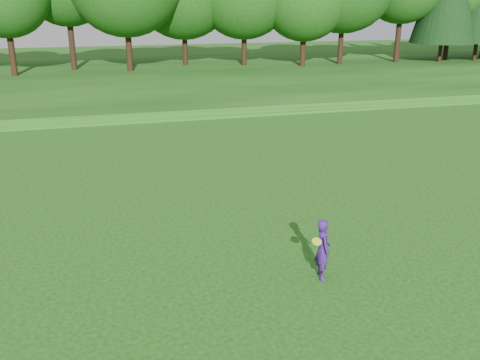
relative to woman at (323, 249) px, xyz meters
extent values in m
plane|color=#14470D|center=(-4.18, -0.74, -0.77)|extent=(140.00, 140.00, 0.00)
cube|color=#14470D|center=(-4.18, 33.26, -0.47)|extent=(130.00, 30.00, 0.60)
cube|color=gray|center=(-4.18, 19.26, -0.75)|extent=(130.00, 1.60, 0.04)
imported|color=#371667|center=(0.00, 0.00, 0.00)|extent=(0.44, 0.61, 1.53)
cylinder|color=#B4E424|center=(-0.24, -0.15, 0.29)|extent=(0.24, 0.22, 0.12)
camera|label=1|loc=(-5.00, -10.77, 5.78)|focal=40.00mm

